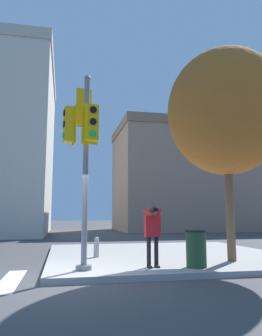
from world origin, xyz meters
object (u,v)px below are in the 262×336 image
Objects in this scene: person_photographer at (153,230)px; fire_hydrant at (96,247)px; traffic_signal_pole at (83,139)px; trash_bin at (196,249)px; street_tree at (226,112)px.

person_photographer is 2.71m from fire_hydrant.
traffic_signal_pole is 3.88m from fire_hydrant.
fire_hydrant is at bearing 75.09° from traffic_signal_pole.
person_photographer is 1.22m from trash_bin.
trash_bin is (1.09, -0.25, -0.48)m from person_photographer.
street_tree reaches higher than fire_hydrant.
traffic_signal_pole is 4.65m from street_tree.
trash_bin is at bearing -3.25° from traffic_signal_pole.
fire_hydrant is (-3.79, 1.71, -4.19)m from street_tree.
person_photographer reaches higher than trash_bin.
fire_hydrant is at bearing 117.53° from person_photographer.
fire_hydrant is at bearing 131.75° from trash_bin.
street_tree is at bearing 9.11° from traffic_signal_pole.
traffic_signal_pole reaches higher than fire_hydrant.
fire_hydrant is (0.64, 2.42, -2.96)m from traffic_signal_pole.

